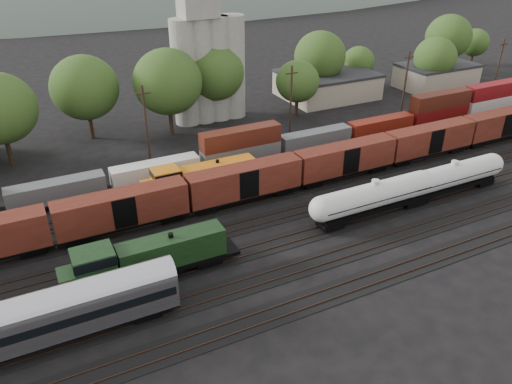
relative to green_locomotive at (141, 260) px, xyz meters
name	(u,v)px	position (x,y,z in m)	size (l,w,h in m)	color
ground	(294,213)	(20.36, 5.00, -2.70)	(600.00, 600.00, 0.00)	black
tracks	(294,212)	(20.36, 5.00, -2.66)	(180.00, 33.20, 0.20)	black
green_locomotive	(141,260)	(0.00, 0.00, 0.00)	(17.97, 3.17, 4.76)	black
tank_car_a	(374,197)	(28.39, 0.00, 0.08)	(17.92, 3.21, 4.70)	silver
tank_car_b	(452,176)	(41.18, 0.00, 0.00)	(17.34, 3.11, 4.55)	silver
passenger_coach	(33,320)	(-10.25, -5.00, 0.62)	(23.87, 2.94, 5.42)	silver
orange_locomotive	(198,177)	(11.47, 15.00, -0.28)	(16.92, 2.82, 4.23)	black
boxcar_string	(297,169)	(23.61, 10.00, 0.42)	(153.60, 2.90, 4.20)	black
container_wall	(321,136)	(33.93, 20.00, -0.24)	(175.33, 2.60, 5.80)	black
grain_silo	(208,57)	(23.64, 41.00, 8.55)	(13.40, 5.00, 29.00)	gray
industrial_sheds	(228,104)	(26.98, 40.25, -0.14)	(119.38, 17.26, 5.10)	#9E937F
tree_band	(132,83)	(10.42, 42.24, 5.50)	(164.54, 22.86, 14.39)	black
utility_poles	(223,112)	(20.36, 27.00, 3.51)	(122.20, 0.36, 12.00)	black
distant_hills	(99,27)	(44.27, 265.00, -23.26)	(860.00, 286.00, 130.00)	#59665B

